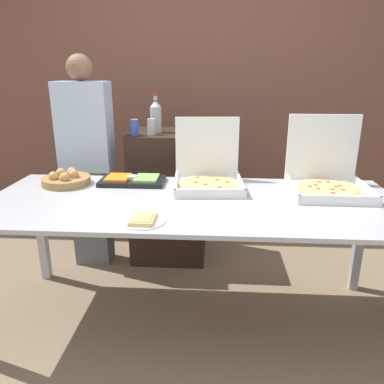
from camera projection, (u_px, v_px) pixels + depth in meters
name	position (u px, v px, depth m)	size (l,w,h in m)	color
ground_plane	(192.00, 318.00, 2.46)	(16.00, 16.00, 0.00)	#847056
brick_wall_behind	(203.00, 87.00, 3.64)	(10.00, 0.06, 2.80)	brown
buffet_table	(192.00, 212.00, 2.23)	(2.45, 0.99, 0.83)	#B7BABF
pizza_box_near_left	(208.00, 175.00, 2.45)	(0.46, 0.48, 0.43)	white
pizza_box_far_left	(327.00, 178.00, 2.36)	(0.47, 0.48, 0.46)	white
paper_plate_front_left	(143.00, 220.00, 1.88)	(0.23, 0.23, 0.03)	white
veggie_tray	(132.00, 180.00, 2.52)	(0.43, 0.23, 0.05)	black
bread_basket	(66.00, 179.00, 2.50)	(0.32, 0.32, 0.10)	#9E7542
sideboard_podium	(170.00, 195.00, 3.20)	(0.61, 0.57, 1.08)	black
soda_bottle	(156.00, 116.00, 2.99)	(0.09, 0.09, 0.30)	#B7BCC1
soda_can_silver	(152.00, 127.00, 2.89)	(0.07, 0.07, 0.12)	silver
soda_can_colored	(134.00, 128.00, 2.84)	(0.07, 0.07, 0.12)	#334CB2
person_guest_plaid	(88.00, 161.00, 2.96)	(0.40, 0.22, 1.67)	slate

